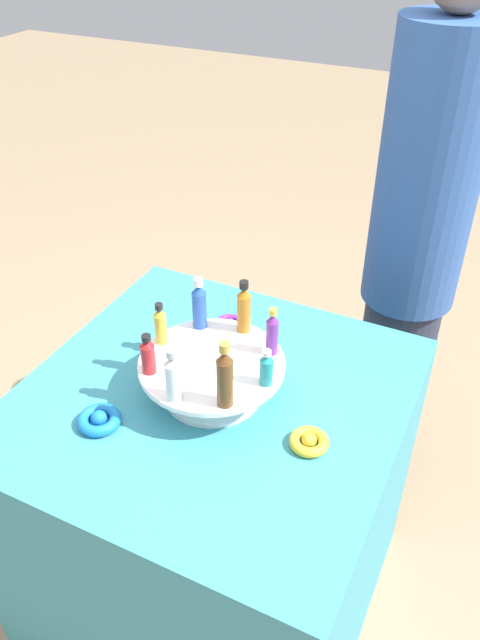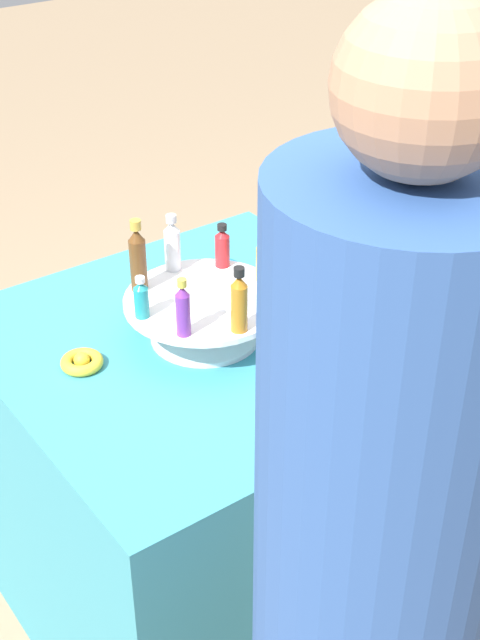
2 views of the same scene
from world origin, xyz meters
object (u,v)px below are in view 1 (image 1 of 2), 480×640
Objects in this scene: ribbon_bow_gold at (309,441)px; person_figure at (414,256)px; ribbon_bow_purple at (230,324)px; display_stand at (212,374)px; bottle_gold at (161,325)px; bottle_brown at (225,377)px; bottle_purple at (272,333)px; bottle_teal at (266,369)px; bottle_blue at (199,305)px; bottle_clear at (173,377)px; bottle_amber at (244,308)px; bottle_red at (148,355)px; ribbon_bow_blue at (99,420)px.

ribbon_bow_gold is 0.80m from person_figure.
person_figure is (0.34, 0.51, 0.02)m from ribbon_bow_purple.
bottle_gold is (-0.13, 0.01, 0.08)m from display_stand.
bottle_brown is 0.19m from bottle_purple.
ribbon_bow_gold is at bearing -19.10° from bottle_teal.
display_stand is at bearing -71.93° from ribbon_bow_purple.
bottle_teal is at bearing -27.86° from bottle_blue.
bottle_clear is (-0.14, -0.12, 0.02)m from bottle_teal.
person_figure reaches higher than ribbon_bow_purple.
person_figure is (0.16, 0.66, -0.11)m from bottle_purple.
bottle_amber is at bearing 84.64° from display_stand.
bottle_gold is 0.40m from ribbon_bow_gold.
bottle_red is 1.25× the size of ribbon_bow_purple.
bottle_brown is 1.85× the size of ribbon_bow_gold.
ribbon_bow_purple is (-0.08, 0.24, -0.05)m from display_stand.
bottle_brown is 0.26m from bottle_blue.
bottle_brown is 1.78× the size of bottle_teal.
bottle_blue is 1.25× the size of bottle_gold.
bottle_purple is 0.10m from bottle_amber.
bottle_amber is (-0.07, 0.23, -0.01)m from bottle_brown.
ribbon_bow_gold is (0.38, -0.06, -0.13)m from bottle_gold.
ribbon_bow_blue reaches higher than ribbon_bow_gold.
bottle_brown is 0.09× the size of person_figure.
display_stand is 0.16m from bottle_gold.
ribbon_bow_purple is at bearing 76.71° from bottle_gold.
bottle_blue is 1.38× the size of ribbon_bow_blue.
bottle_blue is at bearing 129.64° from display_stand.
bottle_red is at bearing -4.27° from person_figure.
bottle_blue is at bearing 174.64° from bottle_purple.
bottle_clear reaches higher than bottle_purple.
bottle_amber is (-0.09, 0.05, 0.01)m from bottle_purple.
ribbon_bow_gold is (0.26, 0.08, -0.14)m from bottle_clear.
person_figure is at bearing 77.87° from bottle_brown.
bottle_clear is at bearing -27.86° from bottle_red.
bottle_clear reaches higher than ribbon_bow_gold.
ribbon_bow_purple is (0.09, 0.43, -0.00)m from ribbon_bow_blue.
bottle_teal is at bearing -50.19° from ribbon_bow_purple.
person_figure is (0.18, 0.85, -0.13)m from bottle_brown.
bottle_purple is at bearing -27.86° from bottle_amber.
bottle_clear is (0.12, -0.14, 0.01)m from bottle_gold.
bottle_brown is at bearing 7.55° from person_figure.
bottle_purple reaches higher than ribbon_bow_purple.
bottle_brown is at bearing -72.86° from bottle_amber.
ribbon_bow_blue is at bearing -134.83° from bottle_purple.
person_figure reaches higher than bottle_gold.
bottle_clear is at bearing 19.63° from ribbon_bow_blue.
bottle_amber is 0.10m from bottle_blue.
bottle_brown is 0.25m from bottle_gold.
person_figure is at bearing 65.00° from ribbon_bow_blue.
display_stand is 0.20× the size of person_figure.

